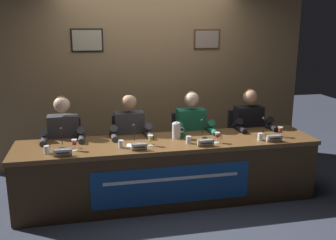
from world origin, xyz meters
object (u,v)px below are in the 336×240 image
at_px(juice_glass_far_left, 74,143).
at_px(microphone_center_right, 204,132).
at_px(panelist_center_right, 192,132).
at_px(nameplate_center_right, 206,143).
at_px(juice_glass_far_right, 280,130).
at_px(water_cup_far_left, 47,150).
at_px(juice_glass_center_right, 217,136).
at_px(water_cup_center_right, 189,140).
at_px(conference_table, 170,162).
at_px(microphone_center_left, 135,138).
at_px(chair_far_right, 244,144).
at_px(nameplate_center_left, 139,147).
at_px(nameplate_far_right, 274,138).
at_px(chair_center_right, 188,148).
at_px(chair_center_left, 129,152).
at_px(panelist_far_left, 64,139).
at_px(juice_glass_center_left, 151,138).
at_px(chair_far_left, 66,156).
at_px(water_cup_far_right, 260,137).
at_px(panelist_far_right, 251,128).
at_px(microphone_far_right, 266,130).
at_px(nameplate_far_left, 63,152).
at_px(panelist_center_left, 130,135).
at_px(water_cup_center_left, 121,144).
at_px(document_stack_center_left, 136,146).
at_px(microphone_far_left, 62,142).
at_px(water_pitcher_central, 176,131).

bearing_deg(juice_glass_far_left, microphone_center_right, 5.62).
bearing_deg(panelist_center_right, nameplate_center_right, -92.73).
bearing_deg(juice_glass_far_right, water_cup_far_left, -178.92).
height_order(juice_glass_center_right, water_cup_center_right, juice_glass_center_right).
relative_size(conference_table, microphone_center_left, 16.12).
bearing_deg(chair_far_right, nameplate_center_left, -151.92).
distance_m(nameplate_center_right, nameplate_far_right, 0.83).
distance_m(nameplate_center_left, chair_center_right, 1.19).
relative_size(water_cup_center_right, nameplate_far_right, 0.46).
height_order(chair_center_left, chair_far_right, same).
distance_m(panelist_center_right, juice_glass_far_right, 1.08).
height_order(panelist_far_left, juice_glass_center_left, panelist_far_left).
bearing_deg(nameplate_center_right, chair_far_left, 151.44).
relative_size(chair_center_left, water_cup_far_right, 10.60).
xyz_separation_m(water_cup_far_left, juice_glass_far_right, (2.69, 0.05, 0.05)).
relative_size(juice_glass_center_left, panelist_center_right, 0.10).
height_order(panelist_far_right, microphone_far_right, panelist_far_right).
bearing_deg(nameplate_far_left, panelist_far_left, 92.10).
xyz_separation_m(panelist_center_left, chair_center_right, (0.80, 0.20, -0.28)).
bearing_deg(conference_table, microphone_center_right, 15.27).
height_order(chair_center_left, juice_glass_center_right, chair_center_left).
bearing_deg(chair_center_right, microphone_center_right, -85.83).
bearing_deg(juice_glass_far_left, nameplate_center_right, -5.89).
bearing_deg(water_cup_center_left, juice_glass_center_right, -2.56).
height_order(chair_center_left, microphone_center_left, microphone_center_left).
height_order(water_cup_far_right, document_stack_center_left, water_cup_far_right).
relative_size(panelist_far_left, microphone_center_left, 5.68).
xyz_separation_m(nameplate_center_right, panelist_far_right, (0.83, 0.65, -0.06)).
distance_m(chair_far_left, juice_glass_far_right, 2.67).
bearing_deg(microphone_far_right, juice_glass_center_left, -176.35).
relative_size(microphone_center_left, microphone_far_right, 1.00).
distance_m(microphone_far_left, nameplate_center_right, 1.58).
height_order(nameplate_center_left, water_cup_far_right, water_cup_far_right).
relative_size(microphone_far_left, juice_glass_center_right, 1.74).
distance_m(conference_table, panelist_center_left, 0.66).
relative_size(conference_table, water_cup_far_right, 41.01).
height_order(panelist_far_left, microphone_center_left, panelist_far_left).
relative_size(chair_center_right, microphone_center_right, 4.17).
height_order(panelist_far_left, nameplate_center_right, panelist_far_left).
bearing_deg(water_cup_far_left, water_cup_far_right, -0.65).
height_order(microphone_center_left, microphone_center_right, same).
bearing_deg(water_cup_far_left, juice_glass_center_left, 1.70).
bearing_deg(panelist_center_right, microphone_far_right, -27.51).
bearing_deg(microphone_center_right, document_stack_center_left, -169.97).
bearing_deg(chair_far_left, water_cup_center_left, -48.06).
relative_size(nameplate_center_right, microphone_far_right, 0.87).
bearing_deg(microphone_far_left, panelist_center_left, 27.07).
xyz_separation_m(microphone_center_left, water_pitcher_central, (0.51, 0.14, 0.02)).
bearing_deg(panelist_far_right, panelist_far_left, 180.00).
height_order(panelist_center_left, nameplate_far_right, panelist_center_left).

